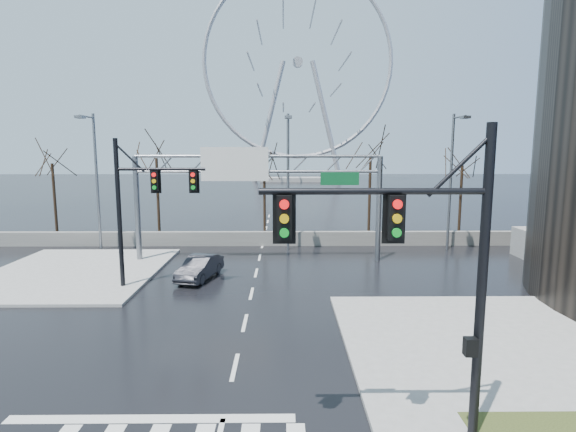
{
  "coord_description": "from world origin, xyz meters",
  "views": [
    {
      "loc": [
        1.69,
        -14.49,
        7.34
      ],
      "look_at": [
        1.91,
        8.51,
        4.0
      ],
      "focal_mm": 28.0,
      "sensor_mm": 36.0,
      "label": 1
    }
  ],
  "objects_px": {
    "sign_gantry": "(252,184)",
    "ferris_wheel": "(298,70)",
    "signal_mast_far": "(140,199)",
    "signal_mast_near": "(428,255)",
    "car": "(200,267)"
  },
  "relations": [
    {
      "from": "sign_gantry",
      "to": "ferris_wheel",
      "type": "xyz_separation_m",
      "value": [
        5.38,
        80.04,
        20.95
      ]
    },
    {
      "from": "signal_mast_far",
      "to": "sign_gantry",
      "type": "xyz_separation_m",
      "value": [
        5.49,
        6.0,
        0.35
      ]
    },
    {
      "from": "sign_gantry",
      "to": "ferris_wheel",
      "type": "relative_size",
      "value": 0.32
    },
    {
      "from": "signal_mast_far",
      "to": "ferris_wheel",
      "type": "height_order",
      "value": "ferris_wheel"
    },
    {
      "from": "signal_mast_near",
      "to": "ferris_wheel",
      "type": "relative_size",
      "value": 0.16
    },
    {
      "from": "sign_gantry",
      "to": "signal_mast_far",
      "type": "bearing_deg",
      "value": -132.47
    },
    {
      "from": "ferris_wheel",
      "to": "car",
      "type": "distance_m",
      "value": 88.35
    },
    {
      "from": "sign_gantry",
      "to": "signal_mast_near",
      "type": "bearing_deg",
      "value": -73.81
    },
    {
      "from": "ferris_wheel",
      "to": "car",
      "type": "relative_size",
      "value": 12.58
    },
    {
      "from": "signal_mast_far",
      "to": "ferris_wheel",
      "type": "distance_m",
      "value": 89.3
    },
    {
      "from": "signal_mast_far",
      "to": "car",
      "type": "distance_m",
      "value": 5.29
    },
    {
      "from": "ferris_wheel",
      "to": "signal_mast_far",
      "type": "bearing_deg",
      "value": -97.2
    },
    {
      "from": "sign_gantry",
      "to": "ferris_wheel",
      "type": "height_order",
      "value": "ferris_wheel"
    },
    {
      "from": "signal_mast_near",
      "to": "ferris_wheel",
      "type": "distance_m",
      "value": 101.29
    },
    {
      "from": "signal_mast_near",
      "to": "signal_mast_far",
      "type": "relative_size",
      "value": 1.0
    }
  ]
}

